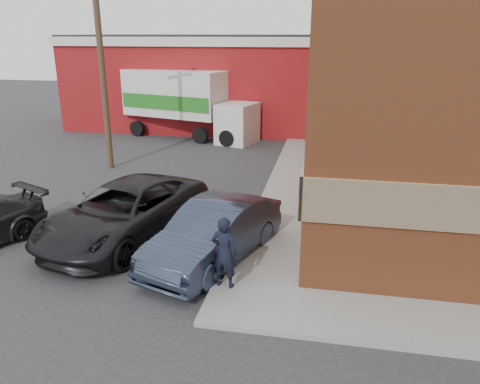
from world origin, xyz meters
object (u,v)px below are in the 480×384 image
at_px(man, 224,252).
at_px(sedan, 214,233).
at_px(box_truck, 187,99).
at_px(warehouse, 206,81).
at_px(suv_a, 125,212).
at_px(utility_pole, 101,57).

height_order(man, sedan, man).
bearing_deg(box_truck, man, -54.43).
xyz_separation_m(warehouse, box_truck, (0.02, -4.20, -0.65)).
distance_m(man, suv_a, 4.21).
bearing_deg(utility_pole, warehouse, 82.23).
height_order(suv_a, box_truck, box_truck).
xyz_separation_m(man, box_truck, (-5.78, 16.05, 1.19)).
bearing_deg(suv_a, utility_pole, 133.18).
bearing_deg(utility_pole, box_truck, 77.43).
xyz_separation_m(man, sedan, (-0.60, 1.42, -0.20)).
xyz_separation_m(warehouse, utility_pole, (-1.50, -11.00, 1.93)).
relative_size(suv_a, box_truck, 0.74).
bearing_deg(warehouse, utility_pole, -97.77).
xyz_separation_m(utility_pole, sedan, (6.70, -7.83, -3.96)).
bearing_deg(suv_a, box_truck, 113.76).
bearing_deg(box_truck, warehouse, 105.98).
bearing_deg(sedan, man, -48.32).
height_order(warehouse, box_truck, warehouse).
bearing_deg(sedan, utility_pole, 149.35).
bearing_deg(warehouse, sedan, -74.56).
xyz_separation_m(utility_pole, suv_a, (3.81, -6.90, -3.93)).
height_order(warehouse, sedan, warehouse).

